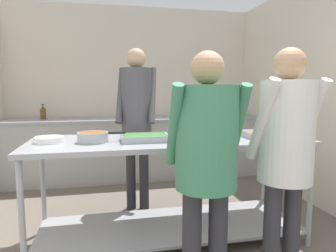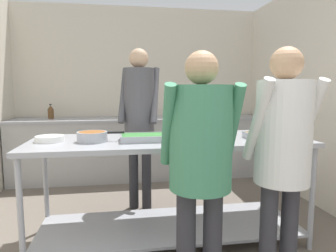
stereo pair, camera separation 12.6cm
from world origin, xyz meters
The scene contains 14 objects.
wall_rear centered at (0.00, 4.09, 1.32)m, with size 3.95×0.06×2.65m.
wall_right centered at (1.95, 2.04, 1.32)m, with size 0.06×4.21×2.65m.
back_counter centered at (0.00, 3.72, 0.46)m, with size 3.79×0.65×0.93m.
serving_counter centered at (0.09, 1.73, 0.62)m, with size 2.39×0.85×0.92m.
plate_stack centered at (-0.91, 1.75, 0.95)m, with size 0.24×0.24×0.05m.
sauce_pan centered at (-0.56, 1.68, 0.97)m, with size 0.39×0.25×0.08m.
serving_tray_greens centered at (-0.14, 1.66, 0.95)m, with size 0.39×0.27×0.05m.
serving_tray_vegetables centered at (0.27, 1.69, 0.95)m, with size 0.36×0.32×0.05m.
broccoli_bowl centered at (0.60, 1.79, 0.97)m, with size 0.23×0.23×0.11m.
serving_tray_roast centered at (0.99, 1.55, 0.95)m, with size 0.47×0.30×0.05m.
guest_serving_left centered at (0.72, 0.96, 1.00)m, with size 0.47×0.36×1.62m.
guest_serving_right centered at (0.16, 0.98, 0.97)m, with size 0.50×0.40×1.59m.
cook_behind_counter centered at (-0.12, 2.48, 1.12)m, with size 0.49×0.43×1.79m.
water_bottle centered at (-1.34, 3.80, 1.02)m, with size 0.08×0.08×0.22m.
Camera 1 is at (-0.47, -0.80, 1.35)m, focal length 32.00 mm.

